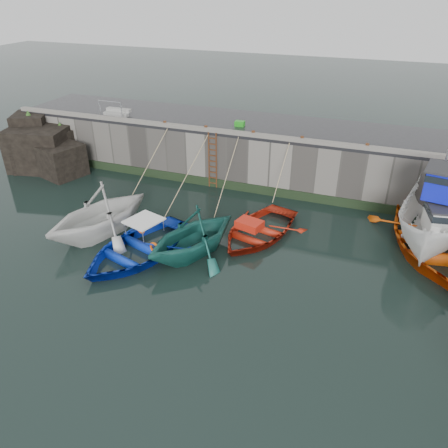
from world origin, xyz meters
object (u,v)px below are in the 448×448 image
(boat_near_white, at_px, (102,234))
(boat_far_white, at_px, (435,219))
(ladder, at_px, (213,161))
(fish_crate, at_px, (240,124))
(bollard_a, at_px, (165,123))
(boat_near_blacktrim, at_px, (193,253))
(bollard_c, at_px, (253,133))
(bollard_e, at_px, (367,146))
(boat_far_orange, at_px, (434,240))
(bollard_d, at_px, (302,139))
(bollard_b, at_px, (206,128))
(boat_near_navy, at_px, (258,235))
(boat_near_blue, at_px, (138,254))

(boat_near_white, height_order, boat_far_white, boat_far_white)
(ladder, distance_m, boat_far_white, 11.64)
(fish_crate, relative_size, bollard_a, 1.89)
(boat_far_white, height_order, bollard_a, boat_far_white)
(ladder, bearing_deg, boat_near_blacktrim, -75.41)
(bollard_c, distance_m, bollard_e, 5.80)
(boat_far_orange, height_order, bollard_d, boat_far_orange)
(fish_crate, relative_size, bollard_e, 1.89)
(bollard_b, bearing_deg, boat_near_navy, -45.77)
(boat_near_blacktrim, xyz_separation_m, bollard_d, (3.05, 7.07, 3.30))
(boat_near_blacktrim, height_order, bollard_d, bollard_d)
(boat_near_white, height_order, bollard_c, bollard_c)
(ladder, xyz_separation_m, bollard_d, (4.80, 0.34, 1.71))
(boat_near_blue, bearing_deg, bollard_c, 88.73)
(ladder, xyz_separation_m, boat_near_blue, (-0.45, -7.64, -1.59))
(boat_near_blacktrim, xyz_separation_m, boat_far_orange, (9.75, 3.97, 0.49))
(bollard_b, bearing_deg, bollard_a, 180.00)
(bollard_a, height_order, bollard_d, same)
(bollard_e, bearing_deg, bollard_c, 180.00)
(bollard_a, xyz_separation_m, bollard_e, (11.00, 0.00, 0.00))
(boat_near_navy, relative_size, bollard_a, 18.06)
(ladder, distance_m, bollard_c, 2.81)
(boat_near_blue, relative_size, boat_near_navy, 1.12)
(boat_far_white, bearing_deg, boat_near_navy, -154.16)
(boat_near_navy, height_order, bollard_c, bollard_c)
(bollard_e, bearing_deg, bollard_d, 180.00)
(boat_near_white, bearing_deg, boat_near_blacktrim, 19.74)
(bollard_e, bearing_deg, bollard_b, 180.00)
(boat_near_white, relative_size, boat_far_white, 0.68)
(boat_near_white, relative_size, bollard_b, 18.90)
(boat_near_white, xyz_separation_m, boat_far_orange, (14.45, 3.93, 0.49))
(ladder, distance_m, bollard_b, 1.81)
(boat_near_white, relative_size, bollard_e, 18.90)
(boat_near_white, xyz_separation_m, boat_near_blue, (2.50, -0.94, 0.00))
(boat_near_blacktrim, xyz_separation_m, bollard_a, (-4.75, 7.07, 3.30))
(boat_near_navy, xyz_separation_m, bollard_e, (4.05, 4.58, 3.30))
(boat_near_navy, height_order, boat_far_white, boat_far_white)
(bollard_e, bearing_deg, boat_near_blacktrim, -131.44)
(boat_near_blue, bearing_deg, bollard_d, 73.76)
(fish_crate, bearing_deg, boat_near_blue, -100.49)
(fish_crate, bearing_deg, ladder, -120.73)
(boat_far_white, distance_m, bollard_a, 14.79)
(boat_near_blacktrim, distance_m, boat_far_orange, 10.54)
(fish_crate, xyz_separation_m, bollard_d, (3.83, -1.43, -0.00))
(boat_far_orange, relative_size, bollard_b, 28.93)
(boat_near_navy, bearing_deg, boat_near_white, -145.38)
(boat_far_orange, xyz_separation_m, bollard_c, (-9.31, 3.11, 2.81))
(boat_far_white, xyz_separation_m, bollard_b, (-11.93, 2.51, 2.10))
(boat_far_orange, bearing_deg, boat_far_white, 88.04)
(ladder, distance_m, boat_near_blue, 7.82)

